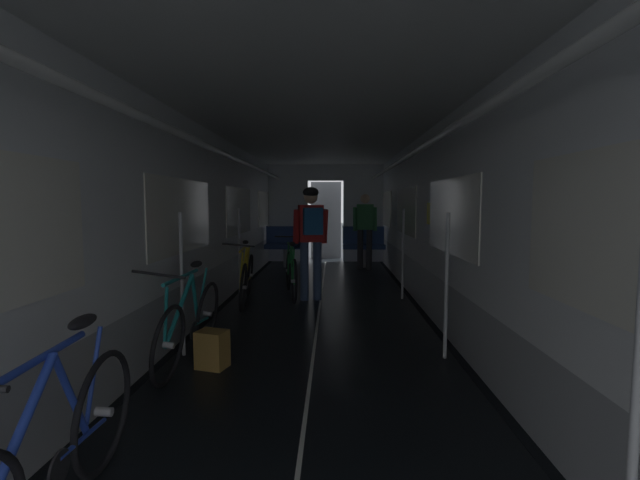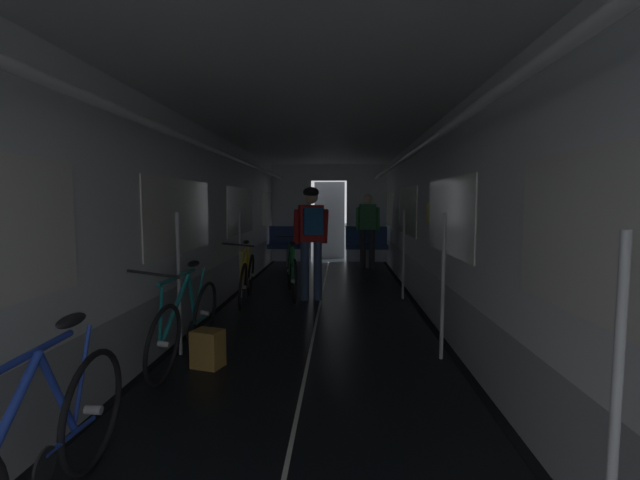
% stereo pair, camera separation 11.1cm
% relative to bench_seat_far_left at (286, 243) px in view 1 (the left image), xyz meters
% --- Properties ---
extents(train_car_shell, '(3.14, 12.34, 2.57)m').
position_rel_bench_seat_far_left_xyz_m(train_car_shell, '(0.90, -4.47, 1.13)').
color(train_car_shell, black).
rests_on(train_car_shell, ground).
extents(bench_seat_far_left, '(0.98, 0.51, 0.95)m').
position_rel_bench_seat_far_left_xyz_m(bench_seat_far_left, '(0.00, 0.00, 0.00)').
color(bench_seat_far_left, gray).
rests_on(bench_seat_far_left, ground).
extents(bench_seat_far_right, '(0.98, 0.51, 0.95)m').
position_rel_bench_seat_far_left_xyz_m(bench_seat_far_right, '(1.80, 0.00, 0.00)').
color(bench_seat_far_right, gray).
rests_on(bench_seat_far_right, ground).
extents(bicycle_blue, '(0.44, 1.69, 0.94)m').
position_rel_bench_seat_far_left_xyz_m(bicycle_blue, '(-0.15, -8.31, -0.18)').
color(bicycle_blue, black).
rests_on(bicycle_blue, ground).
extents(bicycle_yellow, '(0.44, 1.69, 0.95)m').
position_rel_bench_seat_far_left_xyz_m(bicycle_yellow, '(-0.20, -3.71, -0.19)').
color(bicycle_yellow, black).
rests_on(bicycle_yellow, ground).
extents(bicycle_teal, '(0.44, 1.69, 0.95)m').
position_rel_bench_seat_far_left_xyz_m(bicycle_teal, '(-0.24, -6.15, -0.19)').
color(bicycle_teal, black).
rests_on(bicycle_teal, ground).
extents(person_cyclist_aisle, '(0.56, 0.45, 1.73)m').
position_rel_bench_seat_far_left_xyz_m(person_cyclist_aisle, '(0.76, -3.51, 0.50)').
color(person_cyclist_aisle, '#384C75').
rests_on(person_cyclist_aisle, ground).
extents(bicycle_green_in_aisle, '(0.50, 1.67, 0.94)m').
position_rel_bench_seat_far_left_xyz_m(bicycle_green_in_aisle, '(0.43, -3.25, -0.18)').
color(bicycle_green_in_aisle, black).
rests_on(bicycle_green_in_aisle, ground).
extents(person_standing_near_bench, '(0.53, 0.23, 1.69)m').
position_rel_bench_seat_far_left_xyz_m(person_standing_near_bench, '(1.80, -0.38, 0.41)').
color(person_standing_near_bench, '#2D2D33').
rests_on(person_standing_near_bench, ground).
extents(backpack_on_floor, '(0.31, 0.27, 0.34)m').
position_rel_bench_seat_far_left_xyz_m(backpack_on_floor, '(0.00, -6.29, -0.40)').
color(backpack_on_floor, olive).
rests_on(backpack_on_floor, ground).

